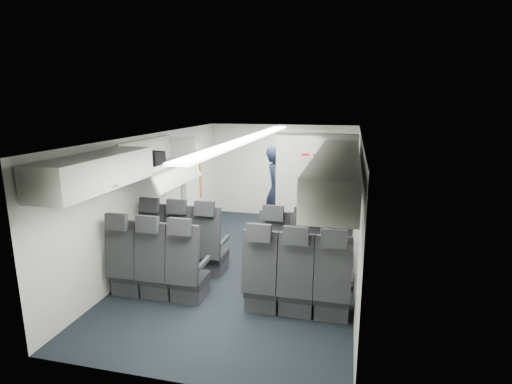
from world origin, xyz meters
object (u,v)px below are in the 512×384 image
at_px(boarding_door, 193,185).
at_px(carry_on_bag, 152,158).
at_px(seat_row_front, 242,252).
at_px(galley_unit, 322,180).
at_px(seat_row_mid, 224,277).
at_px(flight_attendant, 276,191).

distance_m(boarding_door, carry_on_bag, 2.26).
height_order(seat_row_front, carry_on_bag, carry_on_bag).
relative_size(galley_unit, carry_on_bag, 5.36).
height_order(seat_row_front, seat_row_mid, same).
bearing_deg(seat_row_mid, boarding_door, 118.77).
height_order(galley_unit, boarding_door, galley_unit).
xyz_separation_m(seat_row_mid, carry_on_bag, (-1.44, 0.90, 1.42)).
distance_m(galley_unit, carry_on_bag, 4.13).
bearing_deg(flight_attendant, carry_on_bag, 130.83).
bearing_deg(boarding_door, carry_on_bag, -84.51).
distance_m(seat_row_front, flight_attendant, 2.17).
relative_size(boarding_door, flight_attendant, 1.02).
xyz_separation_m(flight_attendant, carry_on_bag, (-1.58, -2.09, 0.90)).
height_order(flight_attendant, carry_on_bag, carry_on_bag).
height_order(seat_row_mid, galley_unit, galley_unit).
bearing_deg(seat_row_mid, flight_attendant, 87.38).
relative_size(galley_unit, boarding_door, 1.02).
xyz_separation_m(boarding_door, flight_attendant, (1.78, 0.01, -0.04)).
bearing_deg(seat_row_mid, seat_row_front, 90.00).
xyz_separation_m(galley_unit, flight_attendant, (-0.81, -1.15, -0.04)).
distance_m(galley_unit, flight_attendant, 1.41).
relative_size(seat_row_mid, carry_on_bag, 9.40).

